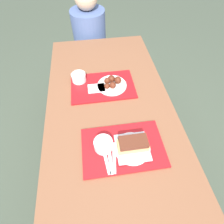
{
  "coord_description": "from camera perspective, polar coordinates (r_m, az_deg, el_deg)",
  "views": [
    {
      "loc": [
        -0.09,
        -0.64,
        1.64
      ],
      "look_at": [
        0.0,
        -0.01,
        0.81
      ],
      "focal_mm": 28.0,
      "sensor_mm": 36.0,
      "label": 1
    }
  ],
  "objects": [
    {
      "name": "picnic_table",
      "position": [
        1.17,
        -0.18,
        -3.59
      ],
      "size": [
        0.82,
        1.77,
        0.77
      ],
      "color": "brown",
      "rests_on": "ground_plane"
    },
    {
      "name": "person_seated_across",
      "position": [
        1.98,
        -7.43,
        24.59
      ],
      "size": [
        0.33,
        0.33,
        0.71
      ],
      "color": "#4C6093",
      "rests_on": "picnic_bench_far"
    },
    {
      "name": "napkin_far",
      "position": [
        1.23,
        -5.09,
        7.74
      ],
      "size": [
        0.12,
        0.08,
        0.01
      ],
      "color": "white",
      "rests_on": "tray_far"
    },
    {
      "name": "wings_plate_far",
      "position": [
        1.23,
        0.02,
        9.45
      ],
      "size": [
        0.21,
        0.21,
        0.06
      ],
      "color": "white",
      "rests_on": "tray_far"
    },
    {
      "name": "plastic_fork_near",
      "position": [
        0.93,
        -0.65,
        -14.81
      ],
      "size": [
        0.02,
        0.17,
        0.0
      ],
      "color": "white",
      "rests_on": "tray_near"
    },
    {
      "name": "condiment_packet",
      "position": [
        0.99,
        3.68,
        -7.8
      ],
      "size": [
        0.04,
        0.03,
        0.01
      ],
      "color": "#3F3F47",
      "rests_on": "tray_near"
    },
    {
      "name": "picnic_bench_far",
      "position": [
        2.17,
        -4.46,
        16.22
      ],
      "size": [
        0.78,
        0.28,
        0.43
      ],
      "color": "brown",
      "rests_on": "ground_plane"
    },
    {
      "name": "bowl_coleslaw_far",
      "position": [
        1.29,
        -10.81,
        11.17
      ],
      "size": [
        0.1,
        0.1,
        0.06
      ],
      "color": "white",
      "rests_on": "tray_far"
    },
    {
      "name": "plastic_knife_near",
      "position": [
        0.94,
        0.73,
        -14.63
      ],
      "size": [
        0.04,
        0.17,
        0.0
      ],
      "color": "white",
      "rests_on": "tray_near"
    },
    {
      "name": "bowl_coleslaw_near",
      "position": [
        0.94,
        -2.86,
        -10.47
      ],
      "size": [
        0.1,
        0.1,
        0.06
      ],
      "color": "white",
      "rests_on": "tray_near"
    },
    {
      "name": "tray_near",
      "position": [
        0.97,
        3.61,
        -11.44
      ],
      "size": [
        0.44,
        0.29,
        0.01
      ],
      "color": "#B21419",
      "rests_on": "picnic_table"
    },
    {
      "name": "tray_far",
      "position": [
        1.25,
        -3.04,
        8.4
      ],
      "size": [
        0.44,
        0.29,
        0.01
      ],
      "color": "#B21419",
      "rests_on": "picnic_table"
    },
    {
      "name": "plastic_spoon_near",
      "position": [
        0.93,
        -2.04,
        -14.98
      ],
      "size": [
        0.03,
        0.17,
        0.0
      ],
      "color": "white",
      "rests_on": "tray_near"
    },
    {
      "name": "ground_plane",
      "position": [
        1.77,
        -0.13,
        -15.77
      ],
      "size": [
        12.0,
        12.0,
        0.0
      ],
      "primitive_type": "plane",
      "color": "#424C3D"
    },
    {
      "name": "brisket_sandwich_plate",
      "position": [
        0.94,
        6.76,
        -10.84
      ],
      "size": [
        0.19,
        0.19,
        0.09
      ],
      "color": "white",
      "rests_on": "tray_near"
    }
  ]
}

